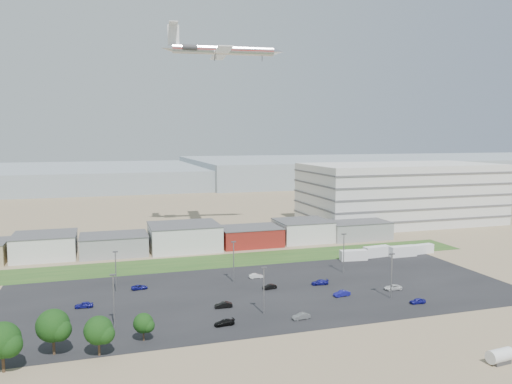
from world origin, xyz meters
name	(u,v)px	position (x,y,z in m)	size (l,w,h in m)	color
ground	(274,325)	(0.00, 0.00, 0.00)	(700.00, 700.00, 0.00)	#8A7757
parking_lot	(266,292)	(5.00, 20.00, 0.01)	(120.00, 50.00, 0.01)	black
grass_strip	(215,261)	(0.00, 52.00, 0.01)	(160.00, 16.00, 0.02)	#244C1C
hills_backdrop	(193,176)	(40.00, 315.00, 4.50)	(700.00, 200.00, 9.00)	gray
building_row	(150,239)	(-17.00, 71.00, 4.00)	(170.00, 20.00, 8.00)	silver
parking_garage	(400,193)	(90.00, 95.00, 12.50)	(80.00, 40.00, 25.00)	silver
storage_tank_nw	(500,355)	(29.39, -26.33, 1.31)	(4.37, 2.19, 2.62)	silver
box_trailer_a	(353,255)	(39.44, 41.27, 1.51)	(8.04, 2.51, 3.02)	silver
box_trailer_b	(377,251)	(48.33, 43.15, 1.59)	(8.47, 2.65, 3.17)	silver
box_trailer_c	(403,251)	(56.09, 41.14, 1.59)	(8.50, 2.66, 3.19)	silver
box_trailer_d	(422,249)	(64.21, 42.80, 1.41)	(7.51, 2.35, 2.82)	silver
tree_left	(2,344)	(-46.45, -5.95, 4.52)	(6.03, 6.03, 9.05)	black
tree_mid	(53,329)	(-39.52, -1.53, 4.42)	(5.90, 5.90, 8.84)	black
tree_right	(99,333)	(-32.28, -4.19, 3.84)	(5.12, 5.12, 7.69)	black
tree_near	(143,325)	(-24.70, -0.16, 2.87)	(3.83, 3.83, 5.74)	black
lightpole_front_l	(114,301)	(-29.52, 8.13, 5.18)	(1.22, 0.51, 10.36)	slate
lightpole_front_m	(264,291)	(0.06, 6.38, 4.93)	(1.16, 0.48, 9.87)	slate
lightpole_front_r	(391,276)	(30.66, 7.42, 5.15)	(1.21, 0.51, 10.30)	slate
lightpole_back_l	(116,272)	(-28.52, 30.10, 4.92)	(1.16, 0.48, 9.85)	slate
lightpole_back_m	(234,262)	(-0.07, 30.21, 5.19)	(1.22, 0.51, 10.38)	slate
lightpole_back_r	(344,253)	(30.34, 29.97, 5.31)	(1.25, 0.52, 10.62)	slate
airliner	(224,50)	(12.69, 92.05, 67.63)	(44.85, 30.58, 13.25)	silver
parked_car_0	(393,287)	(34.57, 12.71, 0.59)	(1.95, 4.23, 1.18)	silver
parked_car_1	(342,293)	(20.70, 11.95, 0.66)	(1.39, 4.00, 1.32)	navy
parked_car_2	(418,301)	(34.23, 2.47, 0.60)	(1.41, 3.51, 1.20)	navy
parked_car_3	(224,323)	(-9.19, 2.63, 0.58)	(1.64, 4.02, 1.17)	black
parked_car_4	(223,305)	(-7.01, 12.43, 0.62)	(1.32, 3.79, 1.25)	black
parked_car_5	(84,305)	(-35.47, 21.31, 0.65)	(1.53, 3.81, 1.30)	navy
parked_car_7	(270,287)	(6.63, 21.91, 0.58)	(1.22, 3.50, 1.15)	black
parked_car_9	(139,287)	(-23.17, 31.02, 0.54)	(1.80, 3.91, 1.09)	navy
parked_car_11	(256,276)	(6.34, 31.82, 0.60)	(1.27, 3.64, 1.20)	silver
parked_car_12	(320,282)	(19.66, 21.69, 0.62)	(1.73, 4.25, 1.23)	navy
parked_car_13	(301,316)	(6.25, 1.31, 0.61)	(1.30, 3.73, 1.23)	#595B5E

